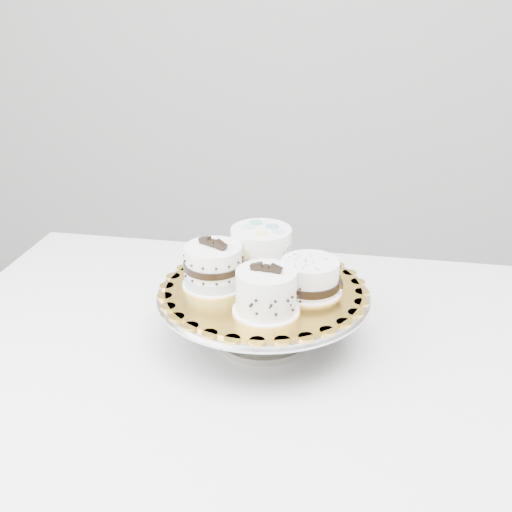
# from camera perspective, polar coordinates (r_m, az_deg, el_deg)

# --- Properties ---
(table) EXTENTS (1.39, 1.01, 0.75)m
(table) POSITION_cam_1_polar(r_m,az_deg,el_deg) (1.15, 2.47, -11.40)
(table) COLOR white
(table) RESTS_ON floor
(cake_stand) EXTENTS (0.36, 0.36, 0.10)m
(cake_stand) POSITION_cam_1_polar(r_m,az_deg,el_deg) (1.11, 0.66, -4.51)
(cake_stand) COLOR gray
(cake_stand) RESTS_ON table
(cake_board) EXTENTS (0.36, 0.36, 0.00)m
(cake_board) POSITION_cam_1_polar(r_m,az_deg,el_deg) (1.10, 0.67, -2.98)
(cake_board) COLOR orange
(cake_board) RESTS_ON cake_stand
(cake_swirl) EXTENTS (0.12, 0.12, 0.09)m
(cake_swirl) POSITION_cam_1_polar(r_m,az_deg,el_deg) (1.01, 0.91, -3.25)
(cake_swirl) COLOR white
(cake_swirl) RESTS_ON cake_board
(cake_banded) EXTENTS (0.14, 0.14, 0.09)m
(cake_banded) POSITION_cam_1_polar(r_m,az_deg,el_deg) (1.10, -3.79, -1.00)
(cake_banded) COLOR white
(cake_banded) RESTS_ON cake_board
(cake_dots) EXTENTS (0.13, 0.13, 0.08)m
(cake_dots) POSITION_cam_1_polar(r_m,az_deg,el_deg) (1.15, 0.45, 0.63)
(cake_dots) COLOR white
(cake_dots) RESTS_ON cake_board
(cake_ribbon) EXTENTS (0.11, 0.11, 0.06)m
(cake_ribbon) POSITION_cam_1_polar(r_m,az_deg,el_deg) (1.08, 4.86, -1.88)
(cake_ribbon) COLOR white
(cake_ribbon) RESTS_ON cake_board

